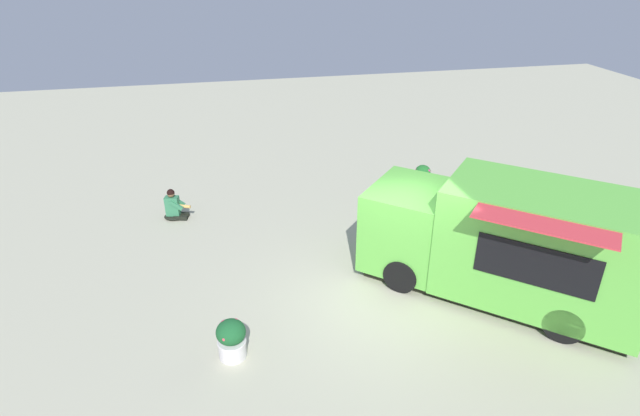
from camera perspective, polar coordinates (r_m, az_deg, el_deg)
The scene contains 5 objects.
ground_plane at distance 11.00m, azimuth 6.83°, elevation -9.34°, with size 40.00×40.00×0.00m, color #B0AE94.
food_truck at distance 10.92m, azimuth 19.85°, elevation -3.83°, with size 5.04×5.33×2.47m.
person_customer at distance 14.16m, azimuth -15.85°, elevation 0.09°, with size 0.55×0.78×0.84m.
planter_flowering_near at distance 9.37m, azimuth -9.77°, elevation -14.06°, with size 0.52×0.52×0.76m.
planter_flowering_far at distance 15.59m, azimuth 11.27°, elevation 3.50°, with size 0.46×0.46×0.74m.
Camera 1 is at (8.33, -3.12, 6.47)m, focal length 28.92 mm.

